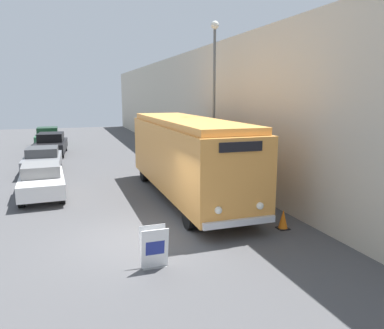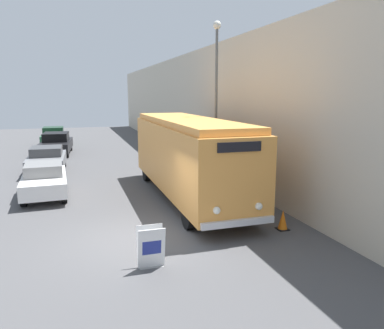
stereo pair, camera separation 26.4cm
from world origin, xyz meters
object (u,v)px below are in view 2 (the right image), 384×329
at_px(parked_car_distant, 54,136).
at_px(traffic_cone, 283,220).
at_px(sign_board, 151,248).
at_px(parked_car_near, 44,180).
at_px(vintage_bus, 188,154).
at_px(parked_car_mid, 47,159).
at_px(parked_car_far, 56,144).
at_px(streetlamp, 216,84).

relative_size(parked_car_distant, traffic_cone, 6.49).
xyz_separation_m(sign_board, parked_car_near, (-2.94, 7.88, 0.20)).
bearing_deg(sign_board, traffic_cone, 16.22).
bearing_deg(vintage_bus, traffic_cone, -68.44).
bearing_deg(parked_car_mid, traffic_cone, -55.83).
height_order(vintage_bus, parked_car_mid, vintage_bus).
bearing_deg(traffic_cone, sign_board, -163.78).
distance_m(parked_car_far, parked_car_distant, 5.57).
bearing_deg(parked_car_distant, parked_car_far, -85.12).
bearing_deg(sign_board, parked_car_near, 110.45).
relative_size(vintage_bus, parked_car_near, 2.43).
relative_size(parked_car_near, parked_car_far, 0.84).
height_order(streetlamp, parked_car_distant, streetlamp).
xyz_separation_m(parked_car_near, parked_car_mid, (-0.20, 5.34, 0.01)).
height_order(vintage_bus, parked_car_far, vintage_bus).
bearing_deg(streetlamp, traffic_cone, -90.19).
relative_size(vintage_bus, sign_board, 9.58).
bearing_deg(parked_car_distant, traffic_cone, -71.25).
bearing_deg(vintage_bus, parked_car_near, 159.89).
distance_m(vintage_bus, parked_car_distant, 20.28).
bearing_deg(traffic_cone, streetlamp, 89.81).
bearing_deg(parked_car_far, streetlamp, -54.93).
relative_size(parked_car_mid, parked_car_distant, 1.00).
xyz_separation_m(vintage_bus, parked_car_near, (-5.67, 2.08, -1.13)).
distance_m(streetlamp, parked_car_distant, 19.88).
relative_size(parked_car_far, parked_car_distant, 1.18).
relative_size(sign_board, traffic_cone, 1.63).
xyz_separation_m(parked_car_mid, parked_car_distant, (-0.13, 11.92, 0.04)).
bearing_deg(parked_car_near, streetlamp, -6.50).
height_order(parked_car_mid, parked_car_distant, parked_car_distant).
xyz_separation_m(sign_board, streetlamp, (4.53, 7.29, 4.18)).
bearing_deg(parked_car_mid, parked_car_distant, 92.11).
distance_m(parked_car_near, parked_car_far, 11.71).
distance_m(parked_car_distant, traffic_cone, 25.08).
distance_m(vintage_bus, parked_car_far, 14.91).
xyz_separation_m(sign_board, parked_car_distant, (-3.27, 25.15, 0.26)).
relative_size(parked_car_mid, traffic_cone, 6.52).
distance_m(sign_board, parked_car_near, 8.42).
relative_size(vintage_bus, parked_car_mid, 2.40).
height_order(parked_car_distant, traffic_cone, parked_car_distant).
bearing_deg(streetlamp, parked_car_mid, 142.26).
bearing_deg(parked_car_mid, sign_board, -75.18).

